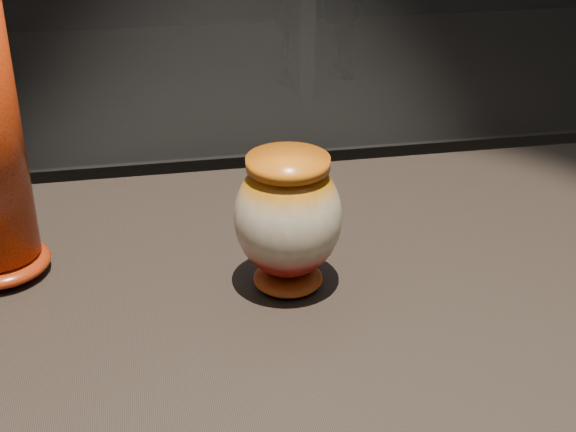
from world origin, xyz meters
name	(u,v)px	position (x,y,z in m)	size (l,w,h in m)	color
main_vase	(288,218)	(0.03, 0.05, 0.99)	(0.16, 0.16, 0.17)	maroon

